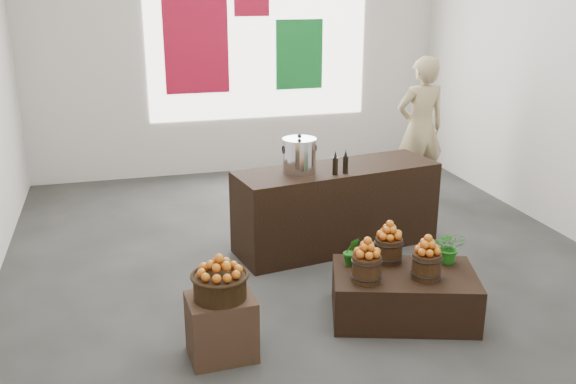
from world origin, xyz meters
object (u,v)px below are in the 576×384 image
object	(u,v)px
wicker_basket	(220,287)
stock_pot_left	(299,157)
display_table	(404,295)
shopper	(420,129)
crate	(221,327)
counter	(336,207)

from	to	relation	value
wicker_basket	stock_pot_left	distance (m)	2.10
wicker_basket	display_table	distance (m)	1.64
wicker_basket	shopper	world-z (taller)	shopper
crate	counter	world-z (taller)	counter
wicker_basket	counter	distance (m)	2.37
crate	stock_pot_left	bearing A→B (deg)	57.19
crate	shopper	world-z (taller)	shopper
crate	wicker_basket	world-z (taller)	wicker_basket
stock_pot_left	shopper	xyz separation A→B (m)	(2.01, 1.35, -0.12)
shopper	counter	bearing A→B (deg)	36.10
display_table	stock_pot_left	distance (m)	1.81
crate	stock_pot_left	world-z (taller)	stock_pot_left
stock_pot_left	wicker_basket	bearing A→B (deg)	-122.81
wicker_basket	shopper	xyz separation A→B (m)	(3.12, 3.07, 0.34)
crate	shopper	xyz separation A→B (m)	(3.12, 3.07, 0.68)
wicker_basket	counter	size ratio (longest dim) A/B	0.18
wicker_basket	display_table	bearing A→B (deg)	6.70
counter	stock_pot_left	xyz separation A→B (m)	(-0.43, -0.07, 0.61)
wicker_basket	counter	world-z (taller)	counter
crate	counter	bearing A→B (deg)	49.28
wicker_basket	stock_pot_left	size ratio (longest dim) A/B	1.18
counter	crate	bearing A→B (deg)	-140.28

